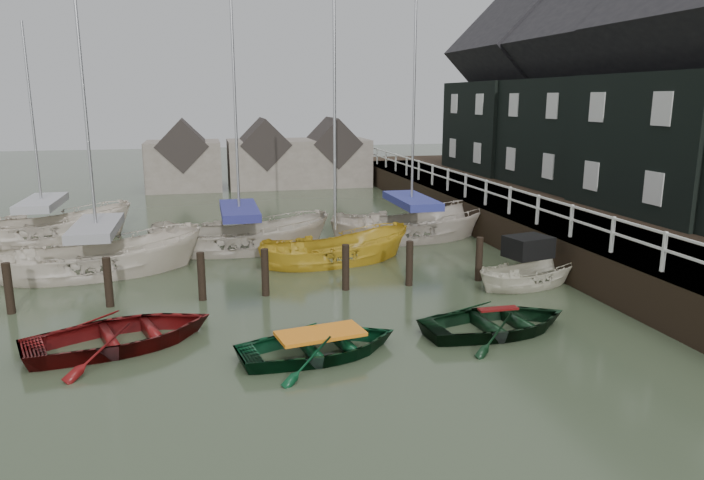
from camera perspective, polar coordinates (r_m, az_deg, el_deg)
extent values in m
plane|color=#2A3522|center=(15.93, -2.42, -7.98)|extent=(120.00, 120.00, 0.00)
cube|color=black|center=(27.84, 13.06, 3.71)|extent=(3.00, 32.00, 0.20)
cube|color=silver|center=(27.07, 10.31, 5.83)|extent=(0.06, 32.00, 0.06)
cube|color=silver|center=(27.12, 10.28, 4.99)|extent=(0.06, 32.00, 0.06)
cube|color=black|center=(30.89, 22.13, 1.33)|extent=(14.00, 38.00, 1.50)
cube|color=black|center=(26.53, 29.09, 7.66)|extent=(6.40, 7.00, 5.00)
cube|color=black|center=(32.06, 20.67, 9.06)|extent=(6.00, 7.00, 5.00)
cube|color=black|center=(32.12, 21.29, 16.63)|extent=(6.11, 7.14, 6.11)
cube|color=black|center=(38.07, 14.77, 9.93)|extent=(6.40, 7.00, 5.00)
cube|color=black|center=(38.12, 15.15, 16.31)|extent=(6.52, 7.14, 6.52)
cylinder|color=black|center=(19.10, -28.69, -4.46)|extent=(0.22, 0.22, 1.80)
cylinder|color=black|center=(18.57, -21.24, -4.19)|extent=(0.22, 0.22, 1.80)
cylinder|color=black|center=(18.37, -13.49, -3.83)|extent=(0.22, 0.22, 1.80)
cylinder|color=black|center=(18.43, -7.88, -3.53)|extent=(0.22, 0.22, 1.80)
cylinder|color=black|center=(18.79, -0.57, -3.09)|extent=(0.22, 0.22, 1.80)
cylinder|color=black|center=(19.31, 5.23, -2.71)|extent=(0.22, 0.22, 1.80)
cylinder|color=black|center=(20.14, 11.45, -2.26)|extent=(0.22, 0.22, 1.80)
cube|color=#665B51|center=(40.86, -15.05, 6.56)|extent=(4.50, 4.00, 3.00)
cube|color=#282321|center=(40.75, -15.15, 8.38)|extent=(3.18, 4.08, 3.18)
cube|color=#665B51|center=(41.01, -8.01, 6.90)|extent=(4.50, 4.00, 3.00)
cube|color=#282321|center=(40.90, -8.06, 8.71)|extent=(3.18, 4.08, 3.18)
cube|color=#665B51|center=(41.67, -1.79, 7.11)|extent=(4.50, 4.00, 3.00)
cube|color=#282321|center=(41.56, -1.80, 8.89)|extent=(3.18, 4.08, 3.18)
imported|color=#560C0C|center=(15.73, -20.12, -9.07)|extent=(5.00, 4.23, 0.88)
imported|color=black|center=(14.34, -2.87, -10.42)|extent=(4.11, 3.24, 0.77)
imported|color=black|center=(16.06, 13.03, -8.14)|extent=(4.11, 3.12, 0.80)
imported|color=beige|center=(20.11, 15.79, -4.00)|extent=(3.92, 2.19, 1.43)
cube|color=black|center=(19.98, 15.72, -0.60)|extent=(1.49, 1.27, 0.65)
imported|color=beige|center=(22.25, -21.90, -2.84)|extent=(7.00, 3.61, 2.58)
cylinder|color=#B2B2B7|center=(21.52, -23.14, 11.42)|extent=(0.10, 0.10, 8.17)
cube|color=gray|center=(21.91, -22.24, 1.04)|extent=(3.84, 1.94, 0.30)
imported|color=beige|center=(24.06, -10.07, -0.96)|extent=(6.82, 2.87, 2.58)
cylinder|color=#B2B2B7|center=(23.39, -10.68, 13.95)|extent=(0.10, 0.10, 9.55)
cube|color=navy|center=(23.75, -10.21, 2.65)|extent=(3.75, 1.53, 0.30)
imported|color=gold|center=(22.10, -1.51, -2.00)|extent=(5.86, 3.04, 2.15)
cylinder|color=#B2B2B7|center=(21.37, -1.60, 12.24)|extent=(0.10, 0.10, 8.51)
imported|color=#BDB0A1|center=(25.81, 5.38, 0.12)|extent=(7.05, 3.11, 2.65)
cylinder|color=#B2B2B7|center=(25.19, 5.67, 13.83)|extent=(0.10, 0.10, 9.32)
cube|color=navy|center=(25.51, 5.45, 3.58)|extent=(3.88, 1.67, 0.30)
imported|color=beige|center=(28.26, -26.07, -0.04)|extent=(7.07, 3.77, 2.59)
cylinder|color=#B2B2B7|center=(27.69, -27.08, 10.00)|extent=(0.10, 0.10, 7.05)
cube|color=gray|center=(27.99, -26.38, 3.05)|extent=(3.88, 2.03, 0.30)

